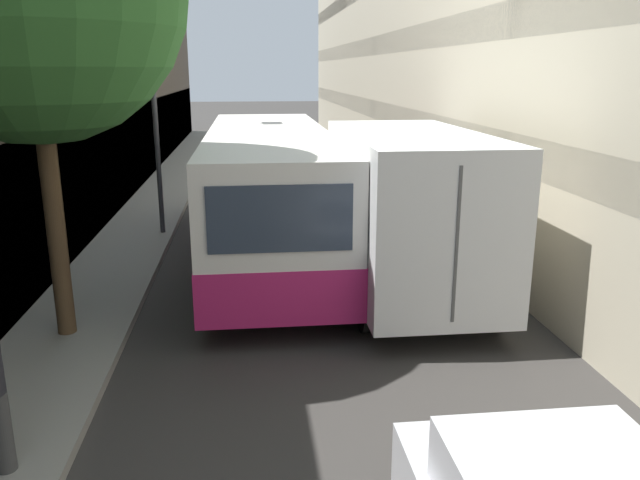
# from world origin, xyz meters

# --- Properties ---
(ground_plane) EXTENTS (150.00, 150.00, 0.00)m
(ground_plane) POSITION_xyz_m (0.00, 15.00, 0.00)
(ground_plane) COLOR #33302D
(sidewalk_left) EXTENTS (1.87, 60.00, 0.14)m
(sidewalk_left) POSITION_xyz_m (-4.06, 15.00, 0.07)
(sidewalk_left) COLOR gray
(sidewalk_left) RESTS_ON ground_plane
(building_left_shopfront) EXTENTS (2.40, 60.00, 7.54)m
(building_left_shopfront) POSITION_xyz_m (-6.09, 15.00, 3.42)
(building_left_shopfront) COLOR #51473D
(building_left_shopfront) RESTS_ON ground_plane
(building_right_apartment) EXTENTS (2.40, 60.00, 10.74)m
(building_right_apartment) POSITION_xyz_m (4.87, 15.00, 5.34)
(building_right_apartment) COLOR #B7AD93
(building_right_apartment) RESTS_ON ground_plane
(bus) EXTENTS (2.60, 10.18, 2.89)m
(bus) POSITION_xyz_m (-0.70, 14.97, 1.54)
(bus) COLOR silver
(bus) RESTS_ON ground_plane
(box_truck) EXTENTS (2.31, 7.40, 3.10)m
(box_truck) POSITION_xyz_m (1.75, 12.85, 1.65)
(box_truck) COLOR silver
(box_truck) RESTS_ON ground_plane
(street_lamp) EXTENTS (0.36, 0.80, 7.60)m
(street_lamp) POSITION_xyz_m (-3.38, 17.03, 5.32)
(street_lamp) COLOR #38383D
(street_lamp) RESTS_ON sidewalk_left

